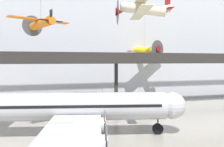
# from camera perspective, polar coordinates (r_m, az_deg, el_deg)

# --- Properties ---
(hangar_back_wall) EXTENTS (140.00, 3.00, 26.89)m
(hangar_back_wall) POSITION_cam_1_polar(r_m,az_deg,el_deg) (48.30, -1.10, 8.79)
(hangar_back_wall) COLOR silver
(hangar_back_wall) RESTS_ON ground
(mezzanine_walkway) EXTENTS (110.00, 3.20, 10.35)m
(mezzanine_walkway) POSITION_cam_1_polar(r_m,az_deg,el_deg) (40.41, 1.47, 3.07)
(mezzanine_walkway) COLOR #2D2B28
(mezzanine_walkway) RESTS_ON ground
(airliner_silver_main) EXTENTS (27.56, 31.71, 9.71)m
(airliner_silver_main) POSITION_cam_1_polar(r_m,az_deg,el_deg) (26.34, -10.54, -8.62)
(airliner_silver_main) COLOR #B7BABF
(airliner_silver_main) RESTS_ON ground
(suspended_plane_cream_biplane) EXTENTS (6.80, 8.24, 8.85)m
(suspended_plane_cream_biplane) POSITION_cam_1_polar(r_m,az_deg,el_deg) (27.19, 8.04, 16.31)
(suspended_plane_cream_biplane) COLOR beige
(suspended_plane_orange_highwing) EXTENTS (6.79, 6.01, 10.01)m
(suspended_plane_orange_highwing) POSITION_cam_1_polar(r_m,az_deg,el_deg) (26.84, -18.04, 12.38)
(suspended_plane_orange_highwing) COLOR orange
(suspended_plane_yellow_lowwing) EXTENTS (9.29, 8.05, 12.24)m
(suspended_plane_yellow_lowwing) POSITION_cam_1_polar(r_m,az_deg,el_deg) (46.51, 8.54, 6.00)
(suspended_plane_yellow_lowwing) COLOR yellow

